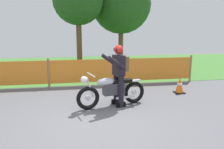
{
  "coord_description": "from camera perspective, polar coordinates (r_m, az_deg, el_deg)",
  "views": [
    {
      "loc": [
        -0.48,
        -5.25,
        2.26
      ],
      "look_at": [
        0.55,
        0.98,
        0.9
      ],
      "focal_mm": 38.21,
      "sensor_mm": 36.0,
      "label": 1
    }
  ],
  "objects": [
    {
      "name": "ground",
      "position": [
        5.74,
        -3.86,
        -11.18
      ],
      "size": [
        24.0,
        24.0,
        0.02
      ],
      "primitive_type": "cube",
      "color": "#5B5B60"
    },
    {
      "name": "rider_lead",
      "position": [
        6.53,
        1.66,
        0.59
      ],
      "size": [
        0.75,
        0.64,
        1.69
      ],
      "rotation": [
        0.0,
        0.0,
        -2.9
      ],
      "color": "black",
      "rests_on": "ground"
    },
    {
      "name": "grass_verge",
      "position": [
        12.75,
        -7.08,
        1.85
      ],
      "size": [
        24.0,
        7.84,
        0.01
      ],
      "primitive_type": "cube",
      "color": "#427A33",
      "rests_on": "ground"
    },
    {
      "name": "motorcycle_lead",
      "position": [
        6.56,
        -0.1,
        -3.74
      ],
      "size": [
        1.99,
        0.73,
        0.96
      ],
      "rotation": [
        0.0,
        0.0,
        -2.9
      ],
      "color": "black",
      "rests_on": "ground"
    },
    {
      "name": "barrier_fence",
      "position": [
        8.8,
        -6.06,
        0.81
      ],
      "size": [
        8.25,
        0.08,
        1.05
      ],
      "color": "#997547",
      "rests_on": "ground"
    },
    {
      "name": "traffic_cone",
      "position": [
        8.16,
        15.87,
        -2.51
      ],
      "size": [
        0.32,
        0.32,
        0.53
      ],
      "color": "black",
      "rests_on": "ground"
    },
    {
      "name": "tree_leftmost",
      "position": [
        12.7,
        -8.14,
        17.21
      ],
      "size": [
        2.56,
        2.56,
        4.72
      ],
      "color": "brown",
      "rests_on": "ground"
    },
    {
      "name": "tree_near_left",
      "position": [
        14.19,
        2.19,
        16.54
      ],
      "size": [
        3.41,
        3.41,
        5.07
      ],
      "color": "brown",
      "rests_on": "ground"
    }
  ]
}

